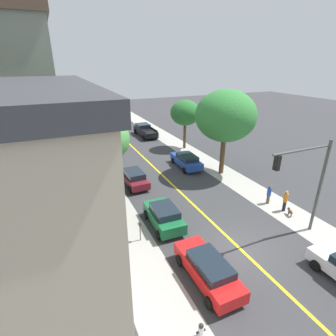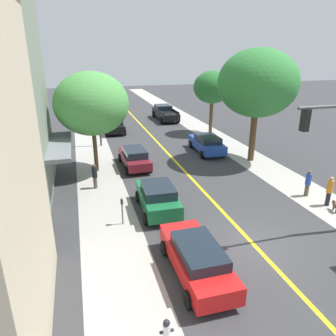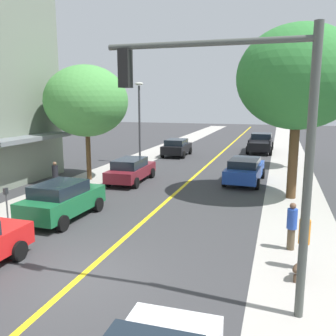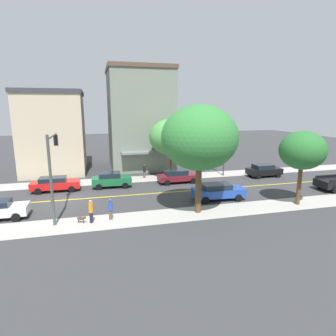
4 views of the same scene
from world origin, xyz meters
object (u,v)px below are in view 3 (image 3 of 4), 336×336
at_px(blue_sedan_right_curb, 245,170).
at_px(pedestrian_blue_shirt, 292,225).
at_px(parking_meter, 6,199).
at_px(street_tree_right_corner, 297,103).
at_px(black_pickup_truck, 261,143).
at_px(street_lamp, 139,114).
at_px(street_tree_left_far, 298,78).
at_px(maroon_sedan_left_curb, 131,170).
at_px(green_sedan_left_curb, 62,200).
at_px(pedestrian_black_shirt, 55,175).
at_px(small_dog, 299,267).
at_px(pedestrian_orange_shirt, 304,239).
at_px(street_tree_left_near, 86,101).
at_px(black_sedan_left_curb, 177,147).
at_px(traffic_light_mast, 245,126).

bearing_deg(blue_sedan_right_curb, pedestrian_blue_shirt, -163.34).
relative_size(parking_meter, blue_sedan_right_curb, 0.29).
xyz_separation_m(street_tree_right_corner, black_pickup_truck, (-2.81, 8.12, -3.89)).
bearing_deg(street_lamp, street_tree_left_far, -33.80).
bearing_deg(maroon_sedan_left_curb, street_tree_left_far, -97.55).
relative_size(green_sedan_left_curb, pedestrian_black_shirt, 2.53).
bearing_deg(blue_sedan_right_curb, street_tree_left_far, -135.43).
distance_m(street_tree_left_far, pedestrian_black_shirt, 13.71).
height_order(street_tree_left_far, street_lamp, street_tree_left_far).
height_order(blue_sedan_right_curb, pedestrian_black_shirt, pedestrian_black_shirt).
relative_size(black_pickup_truck, pedestrian_black_shirt, 3.74).
relative_size(pedestrian_black_shirt, small_dog, 2.34).
xyz_separation_m(maroon_sedan_left_curb, small_dog, (9.33, -10.13, -0.43)).
xyz_separation_m(pedestrian_blue_shirt, small_dog, (0.17, -2.14, -0.51)).
xyz_separation_m(pedestrian_orange_shirt, pedestrian_blue_shirt, (-0.30, 1.42, -0.08)).
height_order(street_tree_left_near, black_sedan_left_curb, street_tree_left_near).
xyz_separation_m(street_tree_right_corner, green_sedan_left_curb, (-9.77, -15.59, -3.95)).
relative_size(street_lamp, maroon_sedan_left_curb, 1.38).
height_order(street_tree_left_near, traffic_light_mast, street_tree_left_near).
distance_m(street_tree_right_corner, black_pickup_truck, 9.43).
xyz_separation_m(parking_meter, pedestrian_orange_shirt, (11.60, -1.14, 0.02)).
height_order(street_lamp, maroon_sedan_left_curb, street_lamp).
bearing_deg(blue_sedan_right_curb, maroon_sedan_left_curb, 109.00).
distance_m(pedestrian_orange_shirt, pedestrian_blue_shirt, 1.46).
xyz_separation_m(maroon_sedan_left_curb, pedestrian_orange_shirt, (9.46, -9.41, 0.16)).
xyz_separation_m(street_tree_right_corner, black_sedan_left_curb, (-9.93, 2.97, -3.98)).
xyz_separation_m(green_sedan_left_curb, maroon_sedan_left_curb, (0.05, 7.38, -0.05)).
distance_m(traffic_light_mast, pedestrian_blue_shirt, 5.52).
distance_m(green_sedan_left_curb, pedestrian_black_shirt, 5.16).
distance_m(street_tree_left_near, black_pickup_truck, 19.50).
height_order(parking_meter, street_lamp, street_lamp).
bearing_deg(pedestrian_orange_shirt, small_dog, -29.19).
bearing_deg(pedestrian_black_shirt, street_lamp, 142.74).
relative_size(green_sedan_left_curb, maroon_sedan_left_curb, 0.91).
bearing_deg(blue_sedan_right_curb, black_sedan_left_curb, 39.61).
bearing_deg(street_tree_right_corner, blue_sedan_right_curb, -115.76).
bearing_deg(small_dog, blue_sedan_right_curb, 36.95).
distance_m(street_tree_right_corner, maroon_sedan_left_curb, 13.34).
height_order(street_tree_right_corner, small_dog, street_tree_right_corner).
distance_m(black_sedan_left_curb, black_pickup_truck, 8.79).
bearing_deg(green_sedan_left_curb, pedestrian_black_shirt, 39.11).
distance_m(green_sedan_left_curb, black_pickup_truck, 24.71).
bearing_deg(black_pickup_truck, pedestrian_black_shirt, 153.13).
distance_m(traffic_light_mast, blue_sedan_right_curb, 14.46).
height_order(parking_meter, pedestrian_blue_shirt, pedestrian_blue_shirt).
xyz_separation_m(street_tree_left_far, parking_meter, (-11.47, -7.28, -5.13)).
bearing_deg(pedestrian_blue_shirt, parking_meter, -81.20).
xyz_separation_m(street_tree_left_far, green_sedan_left_curb, (-9.39, -6.38, -5.22)).
height_order(traffic_light_mast, small_dog, traffic_light_mast).
xyz_separation_m(street_lamp, small_dog, (11.30, -16.70, -3.58)).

